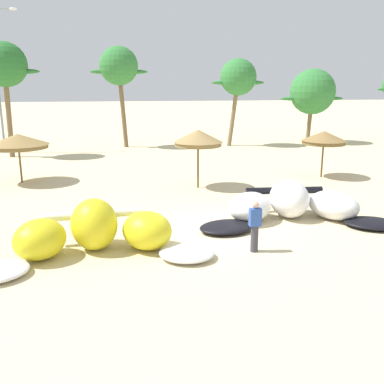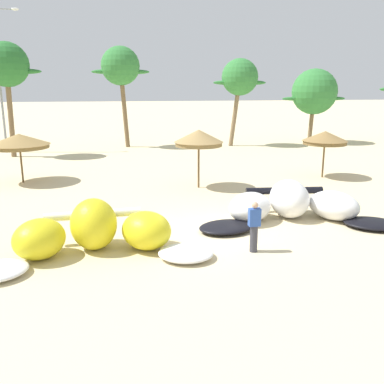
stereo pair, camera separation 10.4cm
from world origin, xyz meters
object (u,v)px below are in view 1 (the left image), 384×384
Objects in this scene: person_near_kites at (255,227)px; palm_left_of_gap at (119,67)px; kite_left_of_center at (292,205)px; palm_center_right at (313,92)px; beach_umbrella_middle at (198,138)px; beach_umbrella_near_palms at (324,138)px; palm_left at (4,66)px; beach_umbrella_near_van at (18,141)px; palm_center_left at (238,78)px; kite_left at (95,234)px.

person_near_kites is 25.31m from palm_left_of_gap.
kite_left_of_center is 24.29m from palm_center_right.
kite_left_of_center is at bearing -117.07° from palm_center_right.
beach_umbrella_middle is 7.52m from beach_umbrella_near_palms.
kite_left_of_center is 6.74m from beach_umbrella_middle.
palm_left is (-18.82, 10.66, 4.16)m from beach_umbrella_near_palms.
beach_umbrella_near_van is 0.48× the size of palm_center_right.
beach_umbrella_middle is at bearing -170.68° from beach_umbrella_near_palms.
palm_center_left is 7.21m from palm_center_right.
palm_center_left reaches higher than palm_center_right.
palm_left is (-6.58, 19.92, 5.79)m from kite_left.
palm_left reaches higher than beach_umbrella_middle.
palm_center_left is (9.84, -0.81, -0.85)m from palm_left_of_gap.
palm_center_left is (3.82, 20.72, 5.11)m from kite_left_of_center.
kite_left is 21.76m from palm_left.
kite_left_of_center is 23.14m from palm_left_of_gap.
beach_umbrella_near_palms is at bearing -5.60° from beach_umbrella_near_van.
palm_left_of_gap reaches higher than person_near_kites.
beach_umbrella_middle is at bearing -17.30° from beach_umbrella_near_van.
palm_center_right reaches higher than kite_left_of_center.
kite_left is at bearing -68.55° from beach_umbrella_near_van.
beach_umbrella_middle reaches higher than beach_umbrella_near_palms.
beach_umbrella_near_palms is 0.40× the size of palm_center_right.
beach_umbrella_middle is at bearing 113.17° from kite_left_of_center.
beach_umbrella_middle is 0.45× the size of palm_center_right.
palm_left is at bearing 128.07° from kite_left_of_center.
kite_left is 2.49× the size of beach_umbrella_middle.
beach_umbrella_middle is at bearing 90.39° from person_near_kites.
kite_left is at bearing -71.73° from palm_left.
palm_left is 1.11× the size of palm_center_left.
kite_left_of_center is 0.95× the size of palm_left_of_gap.
person_near_kites is 24.30m from palm_left.
beach_umbrella_near_palms is at bearing -52.86° from palm_left_of_gap.
palm_center_right is (6.03, 14.20, 2.26)m from beach_umbrella_near_palms.
beach_umbrella_near_palms is 0.36× the size of palm_center_left.
beach_umbrella_near_van is 1.95× the size of person_near_kites.
palm_center_left is (11.19, 22.83, 5.06)m from kite_left.
beach_umbrella_middle is (4.84, 8.04, 1.92)m from kite_left.
beach_umbrella_near_palms is 0.32× the size of palm_left_of_gap.
palm_center_left is at bearing 37.70° from beach_umbrella_near_van.
beach_umbrella_near_palms reaches higher than beach_umbrella_near_van.
palm_center_left reaches higher than beach_umbrella_near_van.
beach_umbrella_middle reaches higher than kite_left.
palm_left_of_gap is (-3.48, 15.60, 3.99)m from beach_umbrella_middle.
palm_left_of_gap is (1.35, 23.64, 5.91)m from kite_left.
kite_left is at bearing -142.93° from beach_umbrella_near_palms.
kite_left_of_center is 3.80m from person_near_kites.
palm_center_left is at bearing 9.30° from palm_left.
palm_left_of_gap reaches higher than beach_umbrella_near_van.
palm_center_right reaches higher than beach_umbrella_middle.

